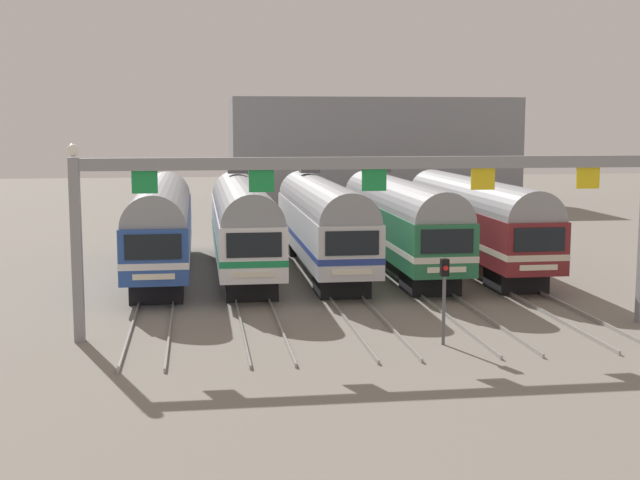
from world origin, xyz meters
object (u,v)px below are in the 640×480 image
object	(u,v)px
commuter_train_white	(243,221)
commuter_train_maroon	(474,217)
catenary_gantry	(374,190)
commuter_train_green	(399,219)
yard_signal_mast	(444,284)
commuter_train_blue	(162,222)
commuter_train_silver	(322,220)

from	to	relation	value
commuter_train_white	commuter_train_maroon	bearing A→B (deg)	-0.02
commuter_train_maroon	catenary_gantry	distance (m)	15.99
commuter_train_green	yard_signal_mast	bearing A→B (deg)	-97.40
commuter_train_green	commuter_train_maroon	world-z (taller)	commuter_train_green
commuter_train_blue	commuter_train_silver	world-z (taller)	commuter_train_silver
commuter_train_green	commuter_train_blue	bearing A→B (deg)	-179.98
commuter_train_maroon	yard_signal_mast	world-z (taller)	commuter_train_maroon
commuter_train_white	commuter_train_silver	bearing A→B (deg)	0.00
commuter_train_blue	commuter_train_silver	bearing A→B (deg)	0.03
commuter_train_white	commuter_train_green	size ratio (longest dim) A/B	1.00
catenary_gantry	yard_signal_mast	world-z (taller)	catenary_gantry
catenary_gantry	commuter_train_green	bearing A→B (deg)	73.12
catenary_gantry	yard_signal_mast	size ratio (longest dim) A/B	7.02
yard_signal_mast	commuter_train_maroon	bearing A→B (deg)	68.70
yard_signal_mast	commuter_train_white	bearing A→B (deg)	111.30
commuter_train_blue	yard_signal_mast	bearing A→B (deg)	-56.98
commuter_train_green	catenary_gantry	size ratio (longest dim) A/B	0.84
commuter_train_silver	commuter_train_maroon	xyz separation A→B (m)	(8.19, -0.00, -0.00)
catenary_gantry	commuter_train_silver	bearing A→B (deg)	90.00
commuter_train_maroon	yard_signal_mast	bearing A→B (deg)	-111.30
commuter_train_blue	commuter_train_maroon	distance (m)	16.39
commuter_train_blue	catenary_gantry	world-z (taller)	catenary_gantry
commuter_train_silver	commuter_train_green	size ratio (longest dim) A/B	1.00
commuter_train_silver	commuter_train_green	xyz separation A→B (m)	(4.10, 0.00, 0.00)
commuter_train_silver	commuter_train_green	distance (m)	4.10
commuter_train_silver	commuter_train_green	world-z (taller)	same
commuter_train_maroon	catenary_gantry	world-z (taller)	catenary_gantry
commuter_train_blue	commuter_train_white	distance (m)	4.10
commuter_train_blue	catenary_gantry	xyz separation A→B (m)	(8.19, -13.49, 2.56)
commuter_train_white	yard_signal_mast	size ratio (longest dim) A/B	5.86
commuter_train_white	commuter_train_silver	world-z (taller)	same
commuter_train_green	commuter_train_maroon	bearing A→B (deg)	-0.06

